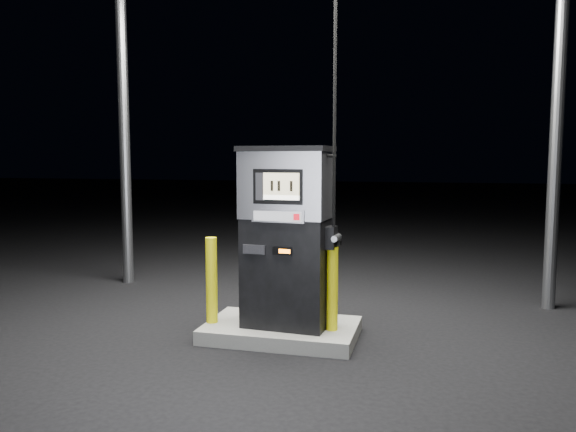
# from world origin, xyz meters

# --- Properties ---
(ground) EXTENTS (80.00, 80.00, 0.00)m
(ground) POSITION_xyz_m (0.00, 0.00, 0.00)
(ground) COLOR black
(ground) RESTS_ON ground
(pump_island) EXTENTS (1.60, 1.00, 0.15)m
(pump_island) POSITION_xyz_m (0.00, 0.00, 0.07)
(pump_island) COLOR slate
(pump_island) RESTS_ON ground
(fuel_dispenser) EXTENTS (1.05, 0.62, 3.90)m
(fuel_dispenser) POSITION_xyz_m (0.07, -0.06, 1.12)
(fuel_dispenser) COLOR black
(fuel_dispenser) RESTS_ON pump_island
(bollard_left) EXTENTS (0.15, 0.15, 0.92)m
(bollard_left) POSITION_xyz_m (-0.74, -0.13, 0.61)
(bollard_left) COLOR #FFF70E
(bollard_left) RESTS_ON pump_island
(bollard_right) EXTENTS (0.13, 0.13, 0.86)m
(bollard_right) POSITION_xyz_m (0.56, -0.08, 0.58)
(bollard_right) COLOR #FFF70E
(bollard_right) RESTS_ON pump_island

